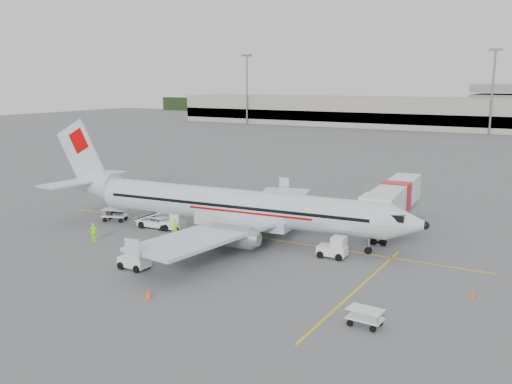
# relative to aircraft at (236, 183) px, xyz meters

# --- Properties ---
(ground) EXTENTS (360.00, 360.00, 0.00)m
(ground) POSITION_rel_aircraft_xyz_m (0.42, 0.99, -5.07)
(ground) COLOR #56595B
(stripe_lead) EXTENTS (44.00, 0.20, 0.01)m
(stripe_lead) POSITION_rel_aircraft_xyz_m (0.42, 0.99, -5.07)
(stripe_lead) COLOR yellow
(stripe_lead) RESTS_ON ground
(stripe_cross) EXTENTS (0.20, 20.00, 0.01)m
(stripe_cross) POSITION_rel_aircraft_xyz_m (14.42, -7.01, -5.07)
(stripe_cross) COLOR yellow
(stripe_cross) RESTS_ON ground
(terminal_west) EXTENTS (110.00, 22.00, 9.00)m
(terminal_west) POSITION_rel_aircraft_xyz_m (-39.58, 130.99, -0.57)
(terminal_west) COLOR gray
(terminal_west) RESTS_ON ground
(treeline) EXTENTS (300.00, 3.00, 6.00)m
(treeline) POSITION_rel_aircraft_xyz_m (0.42, 175.99, -2.07)
(treeline) COLOR black
(treeline) RESTS_ON ground
(mast_west) EXTENTS (3.20, 1.20, 22.00)m
(mast_west) POSITION_rel_aircraft_xyz_m (-69.58, 118.99, 5.93)
(mast_west) COLOR slate
(mast_west) RESTS_ON ground
(mast_center) EXTENTS (3.20, 1.20, 22.00)m
(mast_center) POSITION_rel_aircraft_xyz_m (5.42, 118.99, 5.93)
(mast_center) COLOR slate
(mast_center) RESTS_ON ground
(aircraft) EXTENTS (39.07, 31.79, 10.15)m
(aircraft) POSITION_rel_aircraft_xyz_m (0.00, 0.00, 0.00)
(aircraft) COLOR silver
(aircraft) RESTS_ON ground
(jet_bridge) EXTENTS (4.52, 17.63, 4.58)m
(jet_bridge) POSITION_rel_aircraft_xyz_m (11.85, 10.35, -2.79)
(jet_bridge) COLOR silver
(jet_bridge) RESTS_ON ground
(belt_loader) EXTENTS (5.37, 2.51, 2.81)m
(belt_loader) POSITION_rel_aircraft_xyz_m (-8.43, -1.01, -3.67)
(belt_loader) COLOR silver
(belt_loader) RESTS_ON ground
(tug_fore) EXTENTS (2.40, 1.44, 1.82)m
(tug_fore) POSITION_rel_aircraft_xyz_m (10.11, -1.29, -4.17)
(tug_fore) COLOR silver
(tug_fore) RESTS_ON ground
(tug_mid) EXTENTS (2.34, 1.35, 1.81)m
(tug_mid) POSITION_rel_aircraft_xyz_m (-2.06, -11.58, -4.17)
(tug_mid) COLOR silver
(tug_mid) RESTS_ON ground
(tug_aft) EXTENTS (2.38, 1.49, 1.76)m
(tug_aft) POSITION_rel_aircraft_xyz_m (-6.54, -1.01, -4.19)
(tug_aft) COLOR silver
(tug_aft) RESTS_ON ground
(cart_loaded_a) EXTENTS (2.29, 1.48, 1.14)m
(cart_loaded_a) POSITION_rel_aircraft_xyz_m (-8.43, -1.01, -4.51)
(cart_loaded_a) COLOR silver
(cart_loaded_a) RESTS_ON ground
(cart_loaded_b) EXTENTS (2.81, 2.21, 1.29)m
(cart_loaded_b) POSITION_rel_aircraft_xyz_m (-14.08, -1.01, -4.43)
(cart_loaded_b) COLOR silver
(cart_loaded_b) RESTS_ON ground
(cart_empty_a) EXTENTS (2.60, 1.82, 1.24)m
(cart_empty_a) POSITION_rel_aircraft_xyz_m (-1.21, -3.58, -4.45)
(cart_empty_a) COLOR silver
(cart_empty_a) RESTS_ON ground
(cart_empty_b) EXTENTS (2.16, 1.37, 1.08)m
(cart_empty_b) POSITION_rel_aircraft_xyz_m (16.90, -12.72, -4.53)
(cart_empty_b) COLOR silver
(cart_empty_b) RESTS_ON ground
(cone_nose) EXTENTS (0.33, 0.33, 0.53)m
(cone_nose) POSITION_rel_aircraft_xyz_m (21.63, -4.76, -4.81)
(cone_nose) COLOR #ED5715
(cone_nose) RESTS_ON ground
(cone_port) EXTENTS (0.37, 0.37, 0.60)m
(cone_port) POSITION_rel_aircraft_xyz_m (-2.03, 17.10, -4.77)
(cone_port) COLOR #ED5715
(cone_port) RESTS_ON ground
(cone_stbd) EXTENTS (0.41, 0.41, 0.67)m
(cone_stbd) POSITION_rel_aircraft_xyz_m (2.81, -15.69, -4.74)
(cone_stbd) COLOR #ED5715
(cone_stbd) RESTS_ON ground
(crew_a) EXTENTS (0.70, 0.63, 1.61)m
(crew_a) POSITION_rel_aircraft_xyz_m (-5.15, -2.54, -4.27)
(crew_a) COLOR #99F613
(crew_a) RESTS_ON ground
(crew_b) EXTENTS (1.07, 1.00, 1.75)m
(crew_b) POSITION_rel_aircraft_xyz_m (-7.12, -0.51, -4.20)
(crew_b) COLOR #99F613
(crew_b) RESTS_ON ground
(crew_c) EXTENTS (1.12, 1.27, 1.70)m
(crew_c) POSITION_rel_aircraft_xyz_m (-1.24, -6.91, -4.22)
(crew_c) COLOR #99F613
(crew_c) RESTS_ON ground
(crew_d) EXTENTS (1.09, 0.62, 1.76)m
(crew_d) POSITION_rel_aircraft_xyz_m (-10.24, -7.74, -4.19)
(crew_d) COLOR #99F613
(crew_d) RESTS_ON ground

